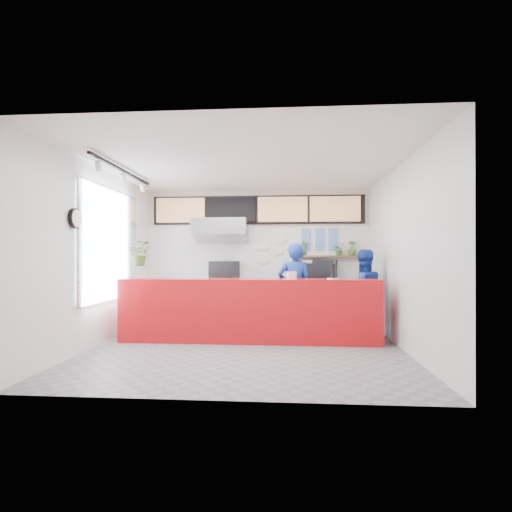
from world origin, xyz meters
The scene contains 45 objects.
floor centered at (0.00, 0.00, 0.00)m, with size 5.00×5.00×0.00m, color slate.
ceiling centered at (0.00, 0.00, 3.00)m, with size 5.00×5.00×0.00m, color silver.
wall_back centered at (0.00, 2.50, 1.50)m, with size 5.00×5.00×0.00m, color white.
wall_left centered at (-2.50, 0.00, 1.50)m, with size 5.00×5.00×0.00m, color white.
wall_right centered at (2.50, 0.00, 1.50)m, with size 5.00×5.00×0.00m, color white.
service_counter centered at (0.00, 0.40, 0.55)m, with size 4.50×0.60×1.10m, color red.
cream_band centered at (0.00, 2.49, 2.60)m, with size 5.00×0.02×0.80m, color beige.
prep_bench centered at (-0.80, 2.20, 0.45)m, with size 1.80×0.60×0.90m, color #B2B5BA.
panini_oven centered at (-0.72, 2.20, 1.15)m, with size 0.55×0.55×0.49m, color black.
extraction_hood centered at (-0.80, 2.15, 2.15)m, with size 1.20×0.70×0.35m, color #B2B5BA.
hood_lip centered at (-0.80, 2.15, 1.95)m, with size 1.20×0.70×0.08m, color #B2B5BA.
right_bench centered at (1.50, 2.20, 0.45)m, with size 1.80×0.60×0.90m, color #B2B5BA.
espresso_machine centered at (1.30, 2.20, 1.16)m, with size 0.80×0.57×0.52m, color black.
espresso_tray centered at (1.30, 2.20, 1.38)m, with size 0.72×0.50×0.07m, color #B9BDC1.
herb_shelf centered at (1.60, 2.40, 1.50)m, with size 1.40×0.18×0.04m, color brown.
menu_board_far_left centered at (-1.75, 2.38, 2.55)m, with size 1.10×0.10×0.55m, color tan.
menu_board_mid_left centered at (-0.59, 2.38, 2.55)m, with size 1.10×0.10×0.55m, color black.
menu_board_mid_right centered at (0.57, 2.38, 2.55)m, with size 1.10×0.10×0.55m, color tan.
menu_board_far_right centered at (1.73, 2.38, 2.55)m, with size 1.10×0.10×0.55m, color tan.
soffit centered at (0.00, 2.46, 2.55)m, with size 4.80×0.04×0.65m, color black.
window_pane centered at (-2.47, 0.30, 1.70)m, with size 0.04×2.20×1.90m, color silver.
window_frame centered at (-2.45, 0.30, 1.70)m, with size 0.03×2.30×2.00m, color #B2B5BA.
wall_clock_rim centered at (-2.46, -0.90, 2.05)m, with size 0.30×0.30×0.05m, color black.
wall_clock_face centered at (-2.43, -0.90, 2.05)m, with size 0.26×0.26×0.02m, color white.
track_rail centered at (-2.10, 0.00, 2.94)m, with size 0.05×2.40×0.04m, color black.
dec_plate_a centered at (0.15, 2.47, 1.75)m, with size 0.24×0.24×0.03m, color silver.
dec_plate_b centered at (0.45, 2.47, 1.65)m, with size 0.24×0.24×0.03m, color silver.
dec_plate_c centered at (0.15, 2.47, 1.45)m, with size 0.24×0.24×0.03m, color silver.
dec_plate_d centered at (0.50, 2.47, 1.90)m, with size 0.24×0.24×0.03m, color silver.
photo_frame_a centered at (1.10, 2.48, 2.00)m, with size 0.20×0.02×0.25m, color #598CBF.
photo_frame_b centered at (1.40, 2.48, 2.00)m, with size 0.20×0.02×0.25m, color #598CBF.
photo_frame_c centered at (1.70, 2.48, 2.00)m, with size 0.20×0.02×0.25m, color #598CBF.
photo_frame_d centered at (1.10, 2.48, 1.75)m, with size 0.20×0.02×0.25m, color #598CBF.
photo_frame_e centered at (1.40, 2.48, 1.75)m, with size 0.20×0.02×0.25m, color #598CBF.
photo_frame_f centered at (1.70, 2.48, 1.75)m, with size 0.20×0.02×0.25m, color #598CBF.
staff_center centered at (0.80, 1.01, 0.87)m, with size 0.64×0.42×1.74m, color navy.
staff_right centered at (2.09, 1.03, 0.81)m, with size 0.79×0.61×1.62m, color navy.
herb_a centered at (1.05, 2.40, 1.69)m, with size 0.18×0.12×0.33m, color #3B6925.
herb_c centered at (1.82, 2.40, 1.66)m, with size 0.25×0.21×0.27m, color #3B6925.
herb_d centered at (2.10, 2.40, 1.68)m, with size 0.18×0.16×0.33m, color #3B6925.
glass_vase centered at (-1.94, 0.34, 1.22)m, with size 0.20×0.20×0.24m, color white.
basil_vase centered at (-1.94, 0.34, 1.54)m, with size 0.40×0.35×0.44m, color #3B6925.
napkin_holder centered at (0.74, 0.38, 1.16)m, with size 0.15×0.09×0.13m, color white.
white_plate centered at (1.45, 0.39, 1.11)m, with size 0.20×0.20×0.01m, color white.
pepper_mill centered at (1.45, 0.39, 1.24)m, with size 0.06×0.06×0.24m, color black.
Camera 1 is at (0.65, -6.56, 1.47)m, focal length 28.00 mm.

